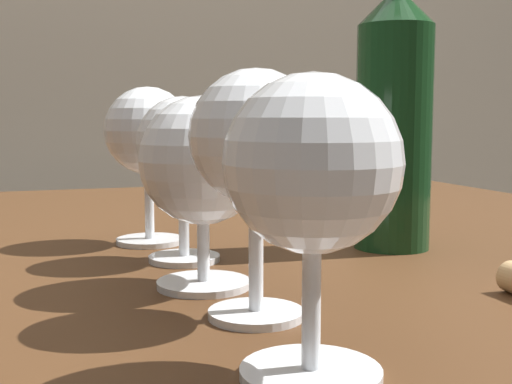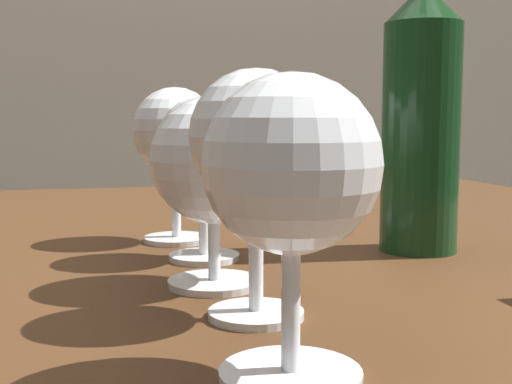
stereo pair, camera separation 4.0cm
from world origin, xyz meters
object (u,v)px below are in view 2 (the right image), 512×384
at_px(wine_bottle, 421,110).
at_px(wine_glass_amber, 175,134).
at_px(wine_glass_cabernet, 203,147).
at_px(wine_glass_white, 214,162).
at_px(wine_glass_rose, 292,172).
at_px(wine_glass_merlot, 256,142).

bearing_deg(wine_bottle, wine_glass_amber, 156.00).
height_order(wine_glass_cabernet, wine_bottle, wine_bottle).
bearing_deg(wine_glass_amber, wine_glass_white, -87.32).
bearing_deg(wine_glass_white, wine_glass_cabernet, 86.36).
xyz_separation_m(wine_glass_amber, wine_bottle, (0.21, -0.09, 0.02)).
distance_m(wine_glass_rose, wine_glass_cabernet, 0.27).
distance_m(wine_glass_white, wine_glass_amber, 0.18).
relative_size(wine_glass_merlot, wine_bottle, 0.46).
height_order(wine_glass_white, wine_bottle, wine_bottle).
height_order(wine_glass_amber, wine_bottle, wine_bottle).
bearing_deg(wine_glass_cabernet, wine_glass_merlot, -87.83).
distance_m(wine_glass_cabernet, wine_glass_amber, 0.09).
distance_m(wine_glass_white, wine_bottle, 0.22).
bearing_deg(wine_glass_rose, wine_glass_merlot, 86.62).
bearing_deg(wine_glass_white, wine_bottle, 23.10).
xyz_separation_m(wine_glass_white, wine_glass_cabernet, (0.01, 0.09, 0.01)).
bearing_deg(wine_bottle, wine_glass_white, -156.90).
bearing_deg(wine_glass_merlot, wine_bottle, 41.50).
xyz_separation_m(wine_glass_rose, wine_glass_amber, (-0.01, 0.36, 0.01)).
bearing_deg(wine_glass_rose, wine_glass_cabernet, 90.16).
bearing_deg(wine_glass_white, wine_glass_amber, 92.68).
bearing_deg(wine_glass_amber, wine_glass_merlot, -85.48).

